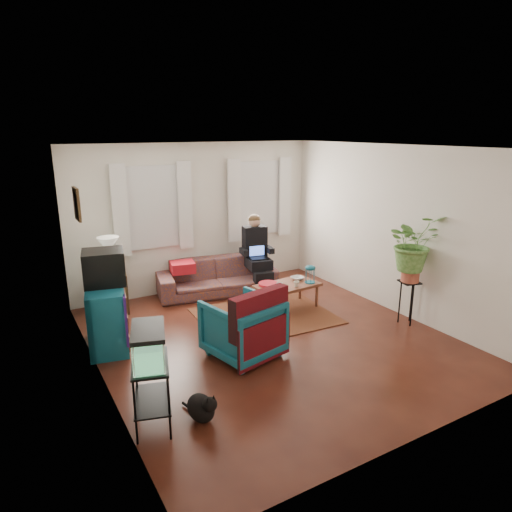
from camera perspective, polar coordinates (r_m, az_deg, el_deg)
floor at (r=6.46m, az=1.80°, el=-10.28°), size 4.50×5.00×0.01m
ceiling at (r=5.81m, az=2.03°, el=13.44°), size 4.50×5.00×0.01m
wall_back at (r=8.18m, az=-7.40°, el=4.80°), size 4.50×0.01×2.60m
wall_front at (r=4.20m, az=20.33°, el=-6.64°), size 4.50×0.01×2.60m
wall_left at (r=5.22m, az=-19.58°, el=-2.25°), size 0.01×5.00×2.60m
wall_right at (r=7.41m, az=16.87°, el=3.12°), size 0.01×5.00×2.60m
window_left at (r=7.85m, az=-12.82°, el=5.94°), size 1.08×0.04×1.38m
window_right at (r=8.67m, az=0.28°, el=7.22°), size 1.08×0.04×1.38m
curtains_left at (r=7.78m, az=-12.64°, el=5.86°), size 1.36×0.06×1.50m
curtains_right at (r=8.60m, az=0.55°, el=7.15°), size 1.36×0.06×1.50m
picture_frame at (r=5.90m, az=-21.41°, el=6.07°), size 0.04×0.32×0.40m
area_rug at (r=7.17m, az=1.14°, el=-7.48°), size 2.10×1.72×0.01m
sofa at (r=8.06m, az=-4.96°, el=-1.88°), size 2.18×1.19×0.81m
seated_person at (r=8.20m, az=0.05°, el=0.04°), size 0.63×0.72×1.23m
side_table at (r=7.57m, az=-17.48°, el=-4.39°), size 0.51×0.51×0.64m
table_lamp at (r=7.40m, az=-17.86°, el=-0.03°), size 0.38×0.38×0.59m
dresser at (r=6.40m, az=-18.13°, el=-7.19°), size 0.65×1.02×0.85m
crt_tv at (r=6.27m, az=-18.48°, el=-1.35°), size 0.60×0.57×0.45m
aquarium_stand at (r=4.73m, az=-12.86°, el=-16.43°), size 0.51×0.68×0.68m
aquarium at (r=4.48m, az=-13.27°, el=-10.78°), size 0.46×0.62×0.36m
black_cat at (r=4.81m, az=-6.92°, el=-18.04°), size 0.33×0.43×0.33m
armchair at (r=5.85m, az=-1.67°, el=-8.59°), size 0.98×0.94×0.85m
serape_throw at (r=5.56m, az=0.56°, el=-7.94°), size 0.87×0.38×0.70m
coffee_table at (r=7.39m, az=3.92°, el=-5.08°), size 1.05×0.63×0.42m
cup_a at (r=7.10m, az=2.95°, el=-3.75°), size 0.12×0.12×0.09m
cup_b at (r=7.21m, az=5.06°, el=-3.51°), size 0.10×0.10×0.09m
bowl at (r=7.55m, az=5.18°, el=-2.78°), size 0.21×0.21×0.05m
snack_tray at (r=7.26m, az=1.56°, el=-3.52°), size 0.34×0.34×0.04m
birdcage at (r=7.39m, az=6.78°, el=-2.24°), size 0.18×0.18×0.30m
plant_stand at (r=7.17m, az=18.42°, el=-5.52°), size 0.34×0.34×0.66m
potted_plant at (r=6.94m, az=18.98°, el=0.56°), size 0.89×0.82×0.84m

